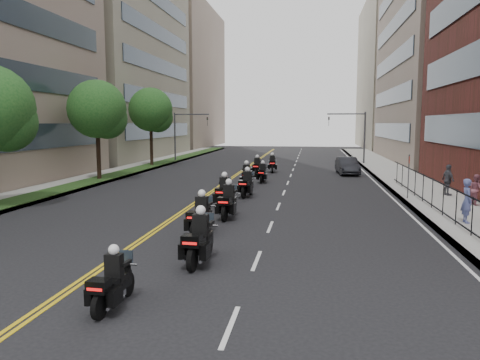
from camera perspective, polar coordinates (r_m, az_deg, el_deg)
The scene contains 26 objects.
ground at distance 11.69m, azimuth -17.47°, elevation -15.68°, with size 160.00×160.00×0.00m, color black.
sidewalk_right at distance 35.63m, azimuth 20.13°, elevation -0.49°, with size 4.00×90.00×0.15m, color gray.
sidewalk_left at distance 38.79m, azimuth -17.19°, elevation 0.20°, with size 4.00×90.00×0.15m, color gray.
grass_strip at distance 38.43m, azimuth -16.12°, elevation 0.32°, with size 2.00×90.00×0.04m, color #1D3714.
building_right_tan at distance 60.90m, azimuth 25.43°, elevation 16.31°, with size 15.11×28.00×30.00m.
building_right_far at distance 89.61m, azimuth 19.78°, elevation 12.05°, with size 15.00×28.00×26.00m, color gray.
building_left_mid at distance 64.82m, azimuth -16.82°, elevation 17.86°, with size 16.11×28.00×34.00m.
building_left_far at distance 92.07m, azimuth -8.53°, elevation 12.24°, with size 16.00×28.00×26.00m, color gray.
iron_fence at distance 22.76m, azimuth 24.16°, elevation -2.57°, with size 0.05×28.00×1.50m.
street_trees at distance 32.44m, azimuth -20.94°, elevation 7.75°, with size 4.40×38.40×7.98m.
traffic_signal_right at distance 51.86m, azimuth 13.91°, elevation 5.96°, with size 4.09×0.20×5.60m.
traffic_signal_left at distance 53.62m, azimuth -6.96°, elevation 6.13°, with size 4.09×0.20×5.60m.
motorcycle_0 at distance 11.87m, azimuth -15.30°, elevation -12.09°, with size 0.50×2.09×1.54m.
motorcycle_1 at distance 14.90m, azimuth -4.95°, elevation -7.45°, with size 0.61×2.51×1.85m.
motorcycle_2 at distance 18.60m, azimuth -4.80°, elevation -4.58°, with size 0.64×2.47×1.82m.
motorcycle_3 at distance 21.84m, azimuth -1.45°, elevation -2.80°, with size 0.60×2.51×1.85m.
motorcycle_4 at distance 24.78m, azimuth -1.96°, elevation -1.62°, with size 0.58×2.52×1.86m.
motorcycle_5 at distance 28.18m, azimuth 0.83°, elevation -0.62°, with size 0.70×2.45×1.81m.
motorcycle_6 at distance 32.24m, azimuth 0.78°, elevation 0.38°, with size 0.72×2.52×1.86m.
motorcycle_7 at distance 35.05m, azimuth 2.77°, elevation 0.76°, with size 0.51×2.22×1.64m.
motorcycle_8 at distance 39.35m, azimuth 2.08°, elevation 1.52°, with size 0.55×2.41×1.78m.
motorcycle_9 at distance 42.35m, azimuth 3.96°, elevation 1.90°, with size 0.64×2.41×1.78m.
parked_sedan at distance 41.61m, azimuth 12.94°, elevation 1.70°, with size 1.57×4.49×1.48m, color black.
pedestrian_a at distance 22.38m, azimuth 25.95°, elevation -2.29°, with size 0.70×0.46×1.92m, color #505A94.
pedestrian_b at distance 27.48m, azimuth 26.87°, elevation -1.05°, with size 0.79×0.61×1.62m, color #8E4D5C.
pedestrian_c at distance 30.33m, azimuth 24.03°, elevation 0.01°, with size 1.09×0.45×1.85m, color #42434A.
Camera 1 is at (4.89, -9.64, 4.44)m, focal length 35.00 mm.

